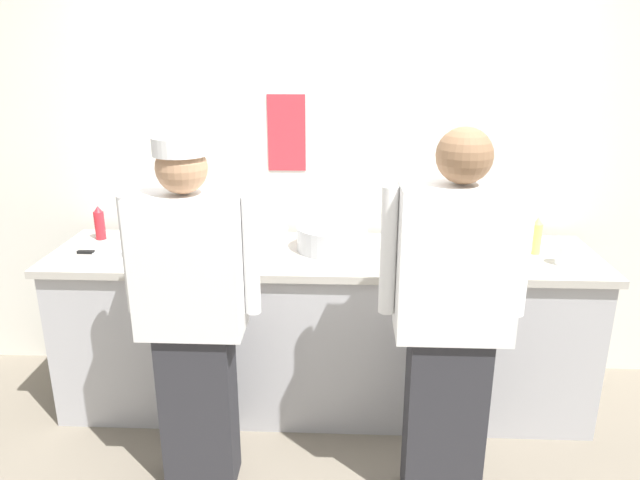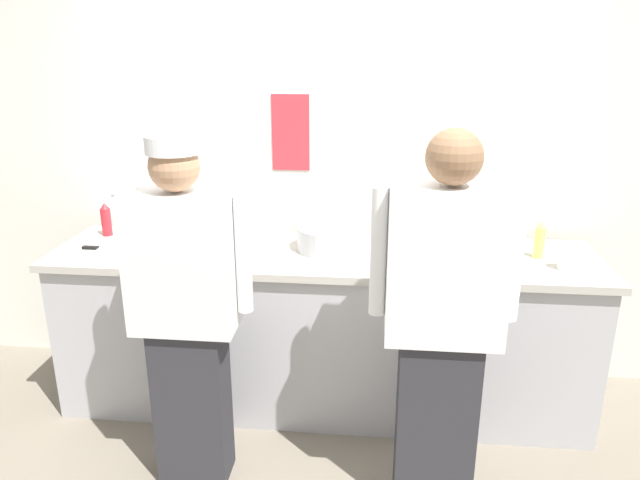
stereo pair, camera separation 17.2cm
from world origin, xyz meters
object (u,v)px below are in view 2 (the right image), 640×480
sheet_tray (178,246)px  deli_cup (567,260)px  chef_near_left (185,308)px  chef_center (442,320)px  plate_stack_front (462,258)px  squeeze_bottle_secondary (521,233)px  ramekin_red_sauce (394,244)px  plate_stack_rear (269,235)px  chefs_knife (103,248)px  squeeze_bottle_spare (540,240)px  ramekin_yellow_sauce (423,247)px  ramekin_orange_sauce (494,254)px  squeeze_bottle_primary (106,220)px  mixing_bowl_steel (332,238)px

sheet_tray → deli_cup: 2.04m
chef_near_left → chef_center: chef_center is taller
plate_stack_front → squeeze_bottle_secondary: (0.34, 0.26, 0.06)m
squeeze_bottle_secondary → ramekin_red_sauce: (-0.68, -0.05, -0.07)m
plate_stack_rear → chefs_knife: plate_stack_rear is taller
chef_near_left → chef_center: bearing=-2.7°
plate_stack_front → ramekin_red_sauce: bearing=148.5°
ramekin_red_sauce → squeeze_bottle_spare: bearing=-4.5°
plate_stack_rear → squeeze_bottle_spare: bearing=-3.4°
plate_stack_front → squeeze_bottle_spare: squeeze_bottle_spare is taller
squeeze_bottle_spare → chef_near_left: bearing=-157.3°
ramekin_yellow_sauce → deli_cup: bearing=-15.7°
squeeze_bottle_spare → ramekin_orange_sauce: size_ratio=2.18×
chef_center → sheet_tray: chef_center is taller
chef_center → deli_cup: (0.67, 0.60, 0.07)m
chef_center → squeeze_bottle_secondary: chef_center is taller
chef_near_left → sheet_tray: size_ratio=3.33×
chef_center → squeeze_bottle_spare: chef_center is taller
squeeze_bottle_primary → squeeze_bottle_spare: size_ratio=0.98×
mixing_bowl_steel → chefs_knife: mixing_bowl_steel is taller
chef_center → chef_near_left: bearing=177.3°
plate_stack_rear → squeeze_bottle_secondary: bearing=1.1°
plate_stack_front → sheet_tray: 1.53m
plate_stack_front → ramekin_red_sauce: 0.40m
squeeze_bottle_secondary → chef_center: bearing=-119.4°
chef_near_left → plate_stack_front: (1.27, 0.56, 0.08)m
chefs_knife → ramekin_red_sauce: bearing=6.0°
mixing_bowl_steel → squeeze_bottle_secondary: (1.02, 0.09, 0.03)m
sheet_tray → ramekin_orange_sauce: (1.71, 0.02, 0.01)m
sheet_tray → squeeze_bottle_spare: size_ratio=2.46×
squeeze_bottle_secondary → ramekin_orange_sauce: squeeze_bottle_secondary is taller
squeeze_bottle_primary → squeeze_bottle_secondary: 2.36m
chef_near_left → chef_center: (1.12, -0.05, 0.02)m
squeeze_bottle_secondary → deli_cup: size_ratio=2.03×
mixing_bowl_steel → sheet_tray: mixing_bowl_steel is taller
squeeze_bottle_secondary → ramekin_orange_sauce: bearing=-137.8°
ramekin_orange_sauce → deli_cup: (0.33, -0.13, 0.03)m
squeeze_bottle_primary → ramekin_orange_sauce: 2.20m
chef_center → ramekin_orange_sauce: bearing=65.5°
chef_near_left → chefs_knife: chef_near_left is taller
deli_cup → sheet_tray: bearing=176.7°
chef_center → ramekin_red_sauce: (-0.19, 0.82, 0.05)m
sheet_tray → squeeze_bottle_secondary: size_ratio=2.43×
mixing_bowl_steel → chef_near_left: bearing=-129.2°
mixing_bowl_steel → squeeze_bottle_spare: (1.09, -0.02, 0.03)m
chef_center → squeeze_bottle_primary: (-1.86, 0.90, 0.12)m
plate_stack_rear → squeeze_bottle_primary: (-0.98, 0.05, 0.05)m
mixing_bowl_steel → chef_center: bearing=-56.1°
squeeze_bottle_spare → ramekin_yellow_sauce: size_ratio=1.89×
squeeze_bottle_primary → ramekin_red_sauce: squeeze_bottle_primary is taller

